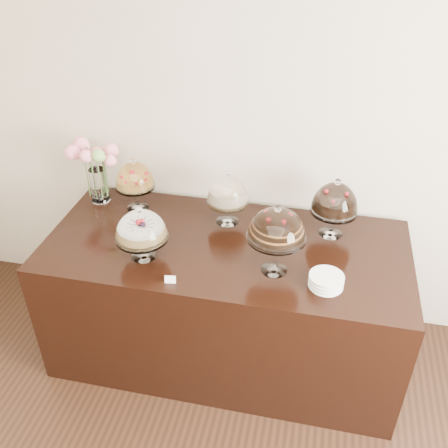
% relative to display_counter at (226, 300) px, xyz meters
% --- Properties ---
extents(wall_back, '(5.00, 0.04, 3.00)m').
position_rel_display_counter_xyz_m(wall_back, '(0.34, 0.55, 1.05)').
color(wall_back, '#BFB199').
rests_on(wall_back, ground).
extents(display_counter, '(2.20, 1.00, 0.90)m').
position_rel_display_counter_xyz_m(display_counter, '(0.00, 0.00, 0.00)').
color(display_counter, black).
rests_on(display_counter, ground).
extents(cake_stand_sugar_sponge, '(0.31, 0.31, 0.34)m').
position_rel_display_counter_xyz_m(cake_stand_sugar_sponge, '(-0.44, -0.22, 0.65)').
color(cake_stand_sugar_sponge, white).
rests_on(cake_stand_sugar_sponge, display_counter).
extents(cake_stand_choco_layer, '(0.32, 0.32, 0.43)m').
position_rel_display_counter_xyz_m(cake_stand_choco_layer, '(0.32, -0.18, 0.75)').
color(cake_stand_choco_layer, white).
rests_on(cake_stand_choco_layer, display_counter).
extents(cake_stand_cheesecake, '(0.27, 0.27, 0.37)m').
position_rel_display_counter_xyz_m(cake_stand_cheesecake, '(-0.04, 0.25, 0.67)').
color(cake_stand_cheesecake, white).
rests_on(cake_stand_cheesecake, display_counter).
extents(cake_stand_dark_choco, '(0.29, 0.29, 0.39)m').
position_rel_display_counter_xyz_m(cake_stand_dark_choco, '(0.62, 0.25, 0.69)').
color(cake_stand_dark_choco, white).
rests_on(cake_stand_dark_choco, display_counter).
extents(cake_stand_fruit_tart, '(0.26, 0.26, 0.37)m').
position_rel_display_counter_xyz_m(cake_stand_fruit_tart, '(-0.67, 0.29, 0.68)').
color(cake_stand_fruit_tart, white).
rests_on(cake_stand_fruit_tart, display_counter).
extents(flower_vase, '(0.32, 0.29, 0.43)m').
position_rel_display_counter_xyz_m(flower_vase, '(-0.97, 0.33, 0.73)').
color(flower_vase, white).
rests_on(flower_vase, display_counter).
extents(plate_stack, '(0.18, 0.18, 0.07)m').
position_rel_display_counter_xyz_m(plate_stack, '(0.61, -0.26, 0.49)').
color(plate_stack, white).
rests_on(plate_stack, display_counter).
extents(price_card_left, '(0.06, 0.02, 0.04)m').
position_rel_display_counter_xyz_m(price_card_left, '(-0.22, -0.41, 0.47)').
color(price_card_left, white).
rests_on(price_card_left, display_counter).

